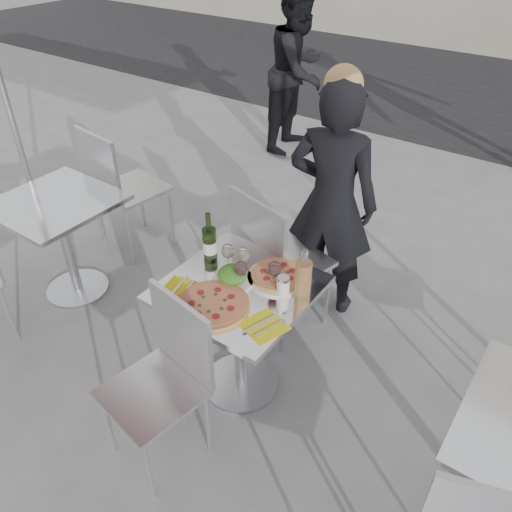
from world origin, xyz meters
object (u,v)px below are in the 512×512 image
Objects in this scene: wineglass_white_a at (228,252)px; wineglass_red_a at (241,270)px; pizza_near at (212,305)px; wine_bottle at (210,243)px; sugar_shaker at (283,286)px; napkin_right at (264,326)px; pizza_far at (278,276)px; wineglass_red_b at (275,270)px; wineglass_white_b at (243,255)px; chair_near at (166,370)px; pedestrian_a at (298,71)px; side_chair_lfar at (118,182)px; salad_plate at (232,276)px; napkin_left at (180,290)px; carafe at (303,280)px; woman_diner at (332,203)px; main_table at (240,317)px; side_table_left at (62,228)px; chair_far at (273,255)px.

wineglass_red_a is at bearing -28.81° from wineglass_white_a.
wine_bottle reaches higher than pizza_near.
sugar_shaker is 0.47× the size of napkin_right.
wineglass_red_b is (0.03, -0.07, 0.09)m from pizza_far.
wineglass_white_b is (-0.04, 0.31, 0.10)m from pizza_near.
chair_near is 0.67m from wineglass_white_a.
wineglass_white_b is at bearing -160.97° from pizza_far.
pedestrian_a is 10.76× the size of wineglass_red_b.
chair_near is 3.94m from pedestrian_a.
side_chair_lfar is 4.55× the size of napkin_right.
wineglass_white_a reaches higher than salad_plate.
salad_plate is 1.04× the size of napkin_left.
wine_bottle is 1.02× the size of carafe.
woman_diner is at bearing 99.26° from wineglass_red_b.
wineglass_white_a is (0.12, -0.00, -0.00)m from wine_bottle.
chair_near is at bearing -98.25° from wineglass_red_a.
wineglass_red_b reaches higher than main_table.
wineglass_red_b is (1.73, -0.48, 0.25)m from side_chair_lfar.
main_table is 0.38m from napkin_right.
sugar_shaker is (0.09, -0.10, 0.04)m from pizza_far.
side_table_left is at bearing -175.96° from wine_bottle.
carafe is 0.29m from napkin_right.
main_table is 4.76× the size of wineglass_red_a.
sugar_shaker is (0.28, 0.57, 0.26)m from chair_near.
salad_plate is 0.10m from wineglass_red_a.
napkin_right is (1.77, -0.16, 0.21)m from side_table_left.
sugar_shaker is 0.28m from wineglass_white_b.
wine_bottle is at bearing 4.04° from side_table_left.
side_chair_lfar reaches higher than napkin_right.
chair_far is 0.48m from wineglass_white_a.
side_table_left is 2.54× the size of wine_bottle.
pizza_far is 0.36m from napkin_right.
chair_far reaches higher than salad_plate.
napkin_right is at bearing -31.52° from wineglass_white_a.
wineglass_red_b reaches higher than side_table_left.
main_table is at bearing 117.76° from chair_far.
carafe is at bearing 1.41° from wineglass_red_b.
salad_plate reaches higher than side_table_left.
wineglass_white_b reaches higher than sugar_shaker.
woman_diner reaches higher than pizza_near.
sugar_shaker is 0.52m from napkin_left.
pizza_far is at bearing 131.24° from napkin_right.
woman_diner is 7.48× the size of napkin_left.
wineglass_red_a is 0.74× the size of napkin_left.
side_table_left is 1.80m from woman_diner.
pedestrian_a is (-1.59, 2.18, 0.06)m from woman_diner.
napkin_left is at bearing -107.55° from wineglass_white_a.
napkin_left is at bearing -141.62° from wineglass_red_b.
side_chair_lfar is 1.62m from wineglass_white_b.
side_chair_lfar is at bearing 164.30° from sugar_shaker.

